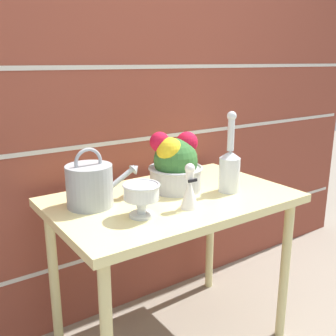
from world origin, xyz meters
TOP-DOWN VIEW (x-y plane):
  - brick_wall at (0.00, 0.43)m, footprint 3.60×0.08m
  - patio_table at (0.00, 0.00)m, footprint 1.04×0.66m
  - watering_can at (-0.34, 0.09)m, footprint 0.33×0.19m
  - crystal_pedestal_bowl at (-0.23, -0.12)m, footprint 0.14×0.14m
  - flower_planter at (0.06, 0.07)m, footprint 0.25×0.25m
  - glass_decanter at (0.25, -0.09)m, footprint 0.09×0.09m
  - figurine_vase at (-0.02, -0.15)m, footprint 0.07×0.07m

SIDE VIEW (x-z plane):
  - patio_table at x=0.00m, z-range 0.28..1.02m
  - figurine_vase at x=-0.02m, z-range 0.72..0.91m
  - crystal_pedestal_bowl at x=-0.23m, z-range 0.76..0.89m
  - watering_can at x=-0.34m, z-range 0.71..0.95m
  - glass_decanter at x=0.25m, z-range 0.67..1.04m
  - flower_planter at x=0.06m, z-range 0.73..1.00m
  - brick_wall at x=0.00m, z-range 0.00..2.20m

